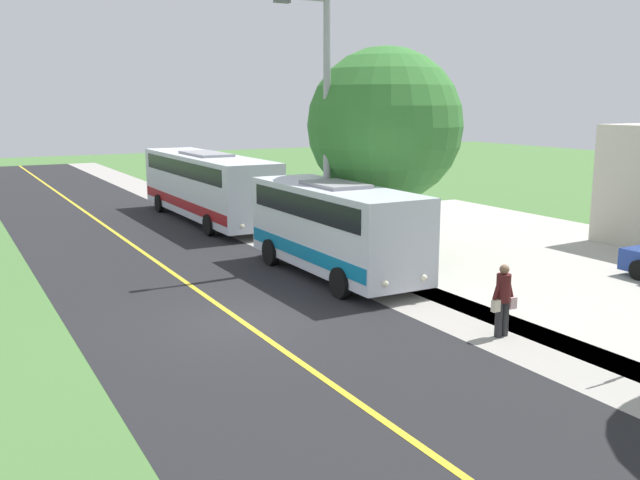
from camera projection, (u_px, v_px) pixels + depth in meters
The scene contains 9 objects.
ground_plane at pixel (241, 321), 17.80m from camera, with size 120.00×120.00×0.00m, color #477238.
road_surface at pixel (241, 321), 17.80m from camera, with size 8.00×100.00×0.01m, color black.
sidewalk at pixel (407, 294), 20.26m from camera, with size 2.40×100.00×0.01m, color #9E9991.
road_centre_line at pixel (241, 321), 17.79m from camera, with size 0.16×100.00×0.00m, color gold.
shuttle_bus_front at pixel (335, 225), 22.14m from camera, with size 2.60×7.70×3.01m.
transit_bus_rear at pixel (207, 183), 32.51m from camera, with size 2.77×11.77×3.19m.
pedestrian_with_bags at pixel (503, 298), 16.48m from camera, with size 0.72×0.34×1.76m.
street_light_pole at pixel (324, 122), 22.97m from camera, with size 1.97×0.24×8.85m.
tree_curbside at pixel (385, 126), 24.31m from camera, with size 5.43×5.43×7.39m.
Camera 1 is at (6.49, 15.89, 5.51)m, focal length 39.19 mm.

